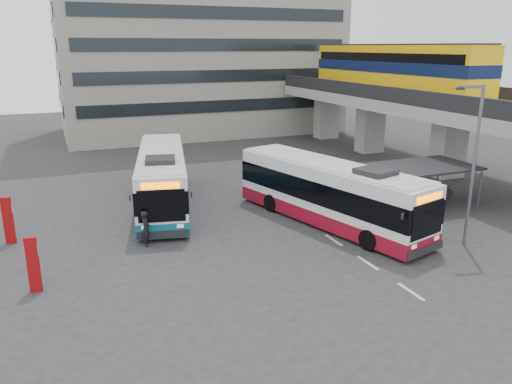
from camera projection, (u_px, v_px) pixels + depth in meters
name	position (u px, v px, depth m)	size (l,w,h in m)	color
ground	(289.00, 247.00, 24.45)	(120.00, 120.00, 0.00)	#28282B
viaduct	(403.00, 87.00, 41.12)	(8.00, 32.00, 9.68)	gray
bike_shelter	(395.00, 183.00, 29.73)	(10.00, 4.00, 2.54)	#595B60
office_block	(198.00, 18.00, 55.08)	(30.00, 15.00, 25.00)	gray
road_markings	(368.00, 263.00, 22.69)	(0.15, 7.60, 0.01)	beige
bus_main	(329.00, 193.00, 27.40)	(5.87, 12.73, 3.69)	white
bus_teal	(162.00, 178.00, 30.47)	(5.30, 12.77, 3.69)	white
pedestrian	(146.00, 228.00, 24.43)	(0.66, 0.43, 1.80)	black
lamp_post	(473.00, 157.00, 23.49)	(1.35, 0.50, 7.82)	#595B60
sign_totem_south	(33.00, 264.00, 19.71)	(0.51, 0.21, 2.33)	#97090D
sign_totem_north	(8.00, 220.00, 24.61)	(0.52, 0.23, 2.41)	#97090D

